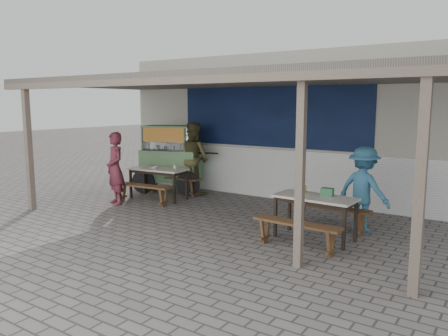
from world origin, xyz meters
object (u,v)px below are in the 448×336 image
bench_left_wall (173,181)px  vendor_cart (170,156)px  bench_left_street (142,190)px  bench_right_wall (330,212)px  tissue_box (302,189)px  donation_box (327,192)px  patron_wall_side (193,158)px  table_right (315,201)px  bench_right_street (296,229)px  patron_right_table (364,189)px  patron_street_side (115,168)px  condiment_bowl (155,167)px  condiment_jar (175,167)px  table_left (158,172)px

bench_left_wall → vendor_cart: size_ratio=0.75×
bench_left_street → bench_right_wall: bearing=-0.6°
tissue_box → donation_box: size_ratio=0.65×
vendor_cart → patron_wall_side: bearing=-6.3°
table_right → donation_box: 0.25m
bench_right_street → vendor_cart: bearing=155.2°
bench_left_wall → bench_right_wall: size_ratio=1.04×
bench_left_street → bench_right_street: size_ratio=1.04×
bench_left_street → tissue_box: size_ratio=11.53×
bench_left_street → patron_right_table: 4.90m
bench_right_street → patron_wall_side: (-4.04, 2.55, 0.58)m
patron_street_side → donation_box: size_ratio=8.13×
bench_right_street → bench_left_street: bearing=170.0°
vendor_cart → patron_street_side: 1.79m
patron_wall_side → condiment_bowl: patron_wall_side is taller
bench_left_street → condiment_jar: (0.28, 0.85, 0.45)m
bench_left_wall → patron_street_side: size_ratio=0.92×
patron_right_table → condiment_jar: patron_right_table is taller
condiment_jar → condiment_bowl: (-0.43, -0.24, -0.02)m
bench_left_wall → table_right: (4.44, -1.54, 0.33)m
table_right → condiment_bowl: bearing=171.2°
patron_street_side → condiment_jar: 1.41m
bench_right_wall → patron_right_table: bearing=35.2°
bench_left_street → table_right: size_ratio=1.11×
bench_left_street → condiment_bowl: (-0.15, 0.60, 0.43)m
vendor_cart → table_right: bearing=-38.7°
bench_left_street → donation_box: donation_box is taller
bench_left_wall → table_right: table_right is taller
patron_wall_side → donation_box: patron_wall_side is taller
bench_right_street → patron_right_table: 1.79m
bench_left_street → patron_street_side: size_ratio=0.92×
bench_left_wall → bench_right_wall: (4.47, -0.88, -0.00)m
bench_right_street → patron_right_table: size_ratio=0.95×
table_right → condiment_jar: 4.20m
condiment_bowl → patron_street_side: bearing=-110.5°
patron_right_table → condiment_bowl: (-4.98, -0.08, 0.00)m
bench_left_street → condiment_jar: bearing=66.3°
table_left → vendor_cart: vendor_cart is taller
patron_wall_side → patron_right_table: bearing=176.6°
table_left → bench_left_wall: bearing=90.0°
tissue_box → donation_box: (0.45, 0.02, 0.00)m
patron_street_side → table_right: bearing=23.1°
table_right → patron_right_table: patron_right_table is taller
patron_street_side → donation_box: (4.97, 0.17, -0.01)m
patron_wall_side → bench_left_street: bearing=88.8°
table_right → patron_right_table: 1.11m
bench_left_street → condiment_bowl: condiment_bowl is taller
bench_right_street → condiment_jar: size_ratio=17.53×
donation_box → condiment_jar: donation_box is taller
condiment_bowl → bench_right_wall: bearing=-2.9°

